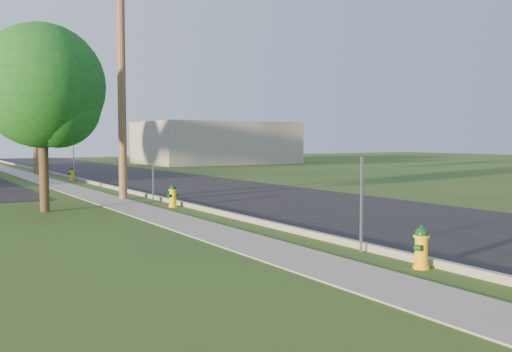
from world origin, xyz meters
The scene contains 13 objects.
road centered at (4.50, 10.00, 0.01)m, with size 8.00×120.00×0.02m, color black.
curb centered at (0.50, 10.00, 0.07)m, with size 0.15×120.00×0.15m, color gray.
sidewalk centered at (-1.25, 10.00, 0.01)m, with size 1.50×120.00×0.03m, color gray.
utility_pole_mid centered at (-0.60, 17.00, 4.95)m, with size 1.40×0.32×9.80m.
utility_pole_far centered at (-0.60, 35.00, 4.80)m, with size 1.40×0.32×9.50m.
sign_post_near centered at (0.25, 4.20, 1.00)m, with size 0.05×0.04×2.00m, color gray.
sign_post_mid centered at (0.25, 16.00, 1.00)m, with size 0.05×0.04×2.00m, color gray.
sign_post_far centered at (0.25, 28.20, 1.00)m, with size 0.05×0.04×2.00m, color gray.
distant_building centered at (18.00, 45.00, 2.00)m, with size 14.00×10.00×4.00m, color gray.
tree_verge centered at (-3.90, 14.61, 3.92)m, with size 4.02×4.02×6.09m.
hydrant_near centered at (0.17, 2.49, 0.39)m, with size 0.41×0.37×0.80m.
hydrant_mid centered at (0.06, 13.63, 0.39)m, with size 0.42×0.37×0.80m.
hydrant_far centered at (0.20, 28.49, 0.39)m, with size 0.41×0.36×0.79m.
Camera 1 is at (-7.77, -4.69, 2.37)m, focal length 40.00 mm.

